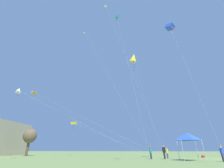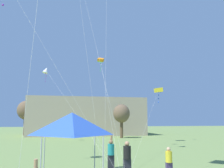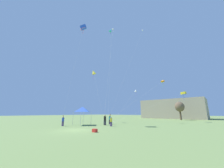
{
  "view_description": "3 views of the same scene",
  "coord_description": "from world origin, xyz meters",
  "views": [
    {
      "loc": [
        -26.64,
        10.78,
        1.24
      ],
      "look_at": [
        -3.66,
        14.68,
        11.48
      ],
      "focal_mm": 24.0,
      "sensor_mm": 36.0,
      "label": 1
    },
    {
      "loc": [
        -5.58,
        -6.25,
        2.94
      ],
      "look_at": [
        -1.56,
        12.56,
        5.73
      ],
      "focal_mm": 40.0,
      "sensor_mm": 36.0,
      "label": 2
    },
    {
      "loc": [
        14.32,
        -9.76,
        2.15
      ],
      "look_at": [
        -5.96,
        14.17,
        9.42
      ],
      "focal_mm": 20.0,
      "sensor_mm": 36.0,
      "label": 3
    }
  ],
  "objects": [
    {
      "name": "person_blue_shirt",
      "position": [
        -6.17,
        1.58,
        0.88
      ],
      "size": [
        0.37,
        0.37,
        1.82
      ],
      "rotation": [
        0.0,
        0.0,
        3.31
      ],
      "color": "#473860",
      "rests_on": "ground"
    },
    {
      "name": "festival_tent",
      "position": [
        -5.0,
        4.61,
        2.78
      ],
      "size": [
        2.56,
        2.56,
        3.26
      ],
      "color": "#B7B7BC",
      "rests_on": "ground"
    },
    {
      "name": "kite_white_diamond_5",
      "position": [
        -0.2,
        21.83,
        26.79
      ],
      "size": [
        3.01,
        13.49,
        27.38
      ],
      "color": "silver",
      "rests_on": "ground"
    },
    {
      "name": "kite_yellow_box_2",
      "position": [
        7.88,
        25.94,
        6.99
      ],
      "size": [
        10.12,
        18.78,
        7.44
      ],
      "color": "silver",
      "rests_on": "ground"
    },
    {
      "name": "cooler_box",
      "position": [
        3.07,
        0.46,
        0.18
      ],
      "size": [
        0.55,
        0.38,
        0.37
      ],
      "primitive_type": "cube",
      "color": "red",
      "rests_on": "ground"
    },
    {
      "name": "kite_white_diamond_0",
      "position": [
        -6.62,
        15.43,
        26.7
      ],
      "size": [
        5.18,
        8.88,
        27.28
      ],
      "color": "silver",
      "rests_on": "ground"
    },
    {
      "name": "tree_far_right",
      "position": [
        4.78,
        34.56,
        3.97
      ],
      "size": [
        2.77,
        2.77,
        5.59
      ],
      "color": "brown",
      "rests_on": "ground"
    },
    {
      "name": "ground_plane",
      "position": [
        0.0,
        0.0,
        0.0
      ],
      "size": [
        220.0,
        220.0,
        0.0
      ],
      "primitive_type": "plane",
      "color": "olive"
    },
    {
      "name": "kite_yellow_diamond_6",
      "position": [
        -9.45,
        10.77,
        12.49
      ],
      "size": [
        7.91,
        3.79,
        13.22
      ],
      "color": "silver",
      "rests_on": "ground"
    },
    {
      "name": "person_teal_shirt",
      "position": [
        -2.33,
        9.25,
        0.95
      ],
      "size": [
        0.4,
        0.4,
        1.97
      ],
      "rotation": [
        0.0,
        0.0,
        0.89
      ],
      "color": "#282833",
      "rests_on": "ground"
    },
    {
      "name": "person_yellow_shirt",
      "position": [
        0.27,
        6.56,
        0.81
      ],
      "size": [
        0.35,
        0.35,
        1.49
      ],
      "rotation": [
        0.0,
        0.0,
        3.55
      ],
      "color": "#473860",
      "rests_on": "ground"
    },
    {
      "name": "kite_cyan_diamond_7",
      "position": [
        -5.78,
        13.41,
        24.71
      ],
      "size": [
        3.41,
        4.56,
        25.35
      ],
      "color": "silver",
      "rests_on": "ground"
    },
    {
      "name": "person_black_shirt",
      "position": [
        -1.83,
        7.31,
        0.96
      ],
      "size": [
        0.42,
        0.42,
        1.78
      ],
      "rotation": [
        0.0,
        0.0,
        5.55
      ],
      "color": "#282833",
      "rests_on": "ground"
    },
    {
      "name": "kite_white_diamond_4",
      "position": [
        -7.45,
        28.95,
        9.8
      ],
      "size": [
        5.89,
        20.0,
        10.39
      ],
      "color": "silver",
      "rests_on": "ground"
    },
    {
      "name": "kite_orange_box_3",
      "position": [
        0.88,
        32.77,
        12.56
      ],
      "size": [
        3.75,
        26.35,
        13.12
      ],
      "color": "silver",
      "rests_on": "ground"
    },
    {
      "name": "kite_blue_box_1",
      "position": [
        -5.85,
        4.3,
        20.36
      ],
      "size": [
        1.73,
        3.56,
        21.1
      ],
      "color": "silver",
      "rests_on": "ground"
    }
  ]
}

